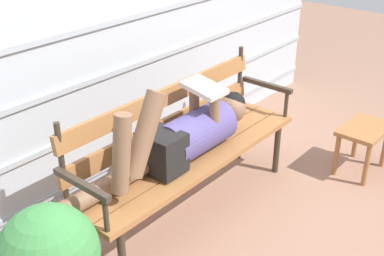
# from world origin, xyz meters

# --- Properties ---
(ground_plane) EXTENTS (12.00, 12.00, 0.00)m
(ground_plane) POSITION_xyz_m (0.00, 0.00, 0.00)
(ground_plane) COLOR #936B56
(house_siding) EXTENTS (4.90, 0.08, 2.32)m
(house_siding) POSITION_xyz_m (0.00, 0.72, 1.16)
(house_siding) COLOR #B2BCC6
(house_siding) RESTS_ON ground
(park_bench) EXTENTS (1.74, 0.45, 0.88)m
(park_bench) POSITION_xyz_m (0.00, 0.12, 0.48)
(park_bench) COLOR #9E6638
(park_bench) RESTS_ON ground
(reclining_person) EXTENTS (1.71, 0.27, 0.57)m
(reclining_person) POSITION_xyz_m (-0.10, 0.06, 0.59)
(reclining_person) COLOR #514784
(footstool) EXTENTS (0.43, 0.28, 0.36)m
(footstool) POSITION_xyz_m (1.18, -0.58, 0.29)
(footstool) COLOR #9E6638
(footstool) RESTS_ON ground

